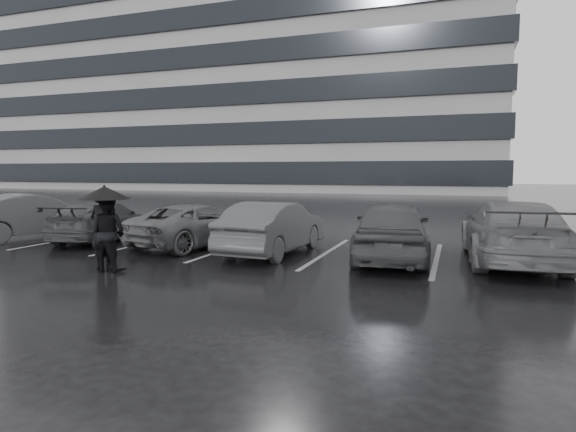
# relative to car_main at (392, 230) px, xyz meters

# --- Properties ---
(ground) EXTENTS (160.00, 160.00, 0.00)m
(ground) POSITION_rel_car_main_xyz_m (-2.36, -1.96, -0.74)
(ground) COLOR black
(ground) RESTS_ON ground
(office_building) EXTENTS (61.00, 26.00, 29.00)m
(office_building) POSITION_rel_car_main_xyz_m (-24.36, 46.04, 13.60)
(office_building) COLOR gray
(office_building) RESTS_ON ground
(car_main) EXTENTS (2.17, 4.49, 1.48)m
(car_main) POSITION_rel_car_main_xyz_m (0.00, 0.00, 0.00)
(car_main) COLOR black
(car_main) RESTS_ON ground
(car_west_a) EXTENTS (1.67, 4.22, 1.37)m
(car_west_a) POSITION_rel_car_main_xyz_m (-3.07, 0.01, -0.06)
(car_west_a) COLOR #2A2A2C
(car_west_a) RESTS_ON ground
(car_west_b) EXTENTS (2.97, 4.71, 1.21)m
(car_west_b) POSITION_rel_car_main_xyz_m (-5.63, 0.52, -0.13)
(car_west_b) COLOR #454547
(car_west_b) RESTS_ON ground
(car_west_c) EXTENTS (2.57, 4.53, 1.24)m
(car_west_c) POSITION_rel_car_main_xyz_m (-8.97, 0.46, -0.12)
(car_west_c) COLOR black
(car_west_c) RESTS_ON ground
(car_west_d) EXTENTS (2.87, 4.61, 1.44)m
(car_west_d) POSITION_rel_car_main_xyz_m (-11.50, 0.21, -0.02)
(car_west_d) COLOR #2A2A2C
(car_west_d) RESTS_ON ground
(car_east) EXTENTS (2.31, 5.20, 1.48)m
(car_east) POSITION_rel_car_main_xyz_m (2.73, 0.64, 0.00)
(car_east) COLOR #454547
(car_east) RESTS_ON ground
(pedestrian_left) EXTENTS (0.66, 0.45, 1.79)m
(pedestrian_left) POSITION_rel_car_main_xyz_m (-5.81, -3.22, 0.15)
(pedestrian_left) COLOR black
(pedestrian_left) RESTS_ON ground
(pedestrian_right) EXTENTS (0.82, 0.64, 1.68)m
(pedestrian_right) POSITION_rel_car_main_xyz_m (-5.63, -3.29, 0.10)
(pedestrian_right) COLOR black
(pedestrian_right) RESTS_ON ground
(umbrella) EXTENTS (1.10, 1.10, 1.87)m
(umbrella) POSITION_rel_car_main_xyz_m (-5.70, -3.27, 0.96)
(umbrella) COLOR black
(umbrella) RESTS_ON ground
(stall_stripes) EXTENTS (19.72, 5.00, 0.00)m
(stall_stripes) POSITION_rel_car_main_xyz_m (-3.16, 0.54, -0.74)
(stall_stripes) COLOR gray
(stall_stripes) RESTS_ON ground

